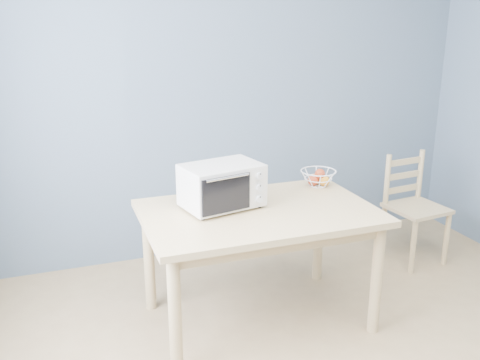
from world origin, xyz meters
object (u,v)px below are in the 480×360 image
object	(u,v)px
toaster_oven	(219,186)
dining_chair	(413,209)
dining_table	(259,225)
fruit_basket	(318,177)

from	to	relation	value
toaster_oven	dining_chair	xyz separation A→B (m)	(1.69, 0.31, -0.48)
dining_table	dining_chair	distance (m)	1.55
dining_table	fruit_basket	size ratio (longest dim) A/B	4.33
toaster_oven	dining_table	bearing A→B (deg)	-39.00
toaster_oven	fruit_basket	size ratio (longest dim) A/B	1.60
fruit_basket	dining_chair	xyz separation A→B (m)	(0.92, 0.13, -0.39)
dining_chair	dining_table	bearing A→B (deg)	-170.22
fruit_basket	dining_chair	world-z (taller)	fruit_basket
dining_table	fruit_basket	xyz separation A→B (m)	(0.55, 0.29, 0.16)
toaster_oven	fruit_basket	distance (m)	0.79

